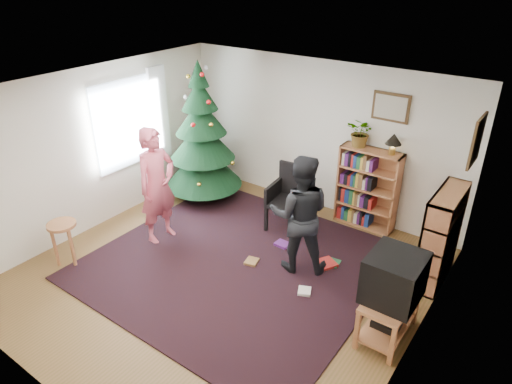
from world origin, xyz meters
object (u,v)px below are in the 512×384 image
Objects in this scene: crt_tv at (394,277)px; stool at (63,233)px; bookshelf_back at (368,188)px; potted_plant at (361,133)px; bookshelf_right at (441,236)px; picture_back at (391,107)px; christmas_tree at (202,144)px; table_lamp at (394,140)px; armchair at (292,195)px; tv_stand at (388,313)px; person_standing at (157,186)px; person_by_chair at (300,215)px; picture_right at (477,141)px.

crt_tv reaches higher than stool.
bookshelf_back is 2.81× the size of potted_plant.
bookshelf_back is at bearing 0.00° from potted_plant.
picture_back is at bearing 53.22° from bookshelf_right.
christmas_tree is 5.29× the size of potted_plant.
bookshelf_back is 1.00× the size of bookshelf_right.
crt_tv is at bearing -66.97° from table_lamp.
picture_back is 0.53× the size of armchair.
tv_stand is 1.78× the size of potted_plant.
person_standing is 2.17m from person_by_chair.
table_lamp reaches higher than stool.
bookshelf_back is 0.77× the size of person_by_chair.
person_standing reaches higher than crt_tv.
person_by_chair is 1.76m from potted_plant.
armchair is (-2.28, 0.04, -0.11)m from bookshelf_right.
person_standing reaches higher than bookshelf_right.
tv_stand is at bearing -19.23° from christmas_tree.
bookshelf_back is 2.47m from crt_tv.
bookshelf_right is at bearing -36.07° from table_lamp.
picture_right is at bearing -63.67° from person_standing.
person_standing reaches higher than armchair.
tv_stand is 2.62m from table_lamp.
bookshelf_right is 2.81× the size of potted_plant.
tv_stand is 0.49× the size of person_by_chair.
potted_plant is at bearing -121.64° from person_by_chair.
potted_plant reaches higher than person_by_chair.
person_standing is (-3.71, -1.42, 0.23)m from bookshelf_right.
stool is at bearing -133.06° from armchair.
armchair is 1.72m from table_lamp.
crt_tv is 0.35× the size of person_standing.
table_lamp is at bearing 14.17° from christmas_tree.
picture_right is 5.46m from stool.
crt_tv is at bearing -60.54° from bookshelf_back.
person_by_chair reaches higher than bookshelf_right.
crt_tv is 1.58m from person_by_chair.
bookshelf_right is 1.54m from table_lamp.
tv_stand is (3.96, -1.38, -0.70)m from christmas_tree.
crt_tv is at bearing -180.00° from tv_stand.
person_standing is at bearing -179.51° from tv_stand.
crt_tv is 2.60m from armchair.
stool is at bearing 158.45° from person_standing.
armchair is 0.61× the size of person_by_chair.
picture_right reaches higher than tv_stand.
bookshelf_right is at bearing 84.96° from crt_tv.
stool is at bearing -163.04° from tv_stand.
person_by_chair reaches higher than crt_tv.
christmas_tree is at bearing -162.63° from picture_back.
tv_stand is 0.50m from crt_tv.
potted_plant is at bearing 123.39° from tv_stand.
bookshelf_back is at bearing 49.12° from stool.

